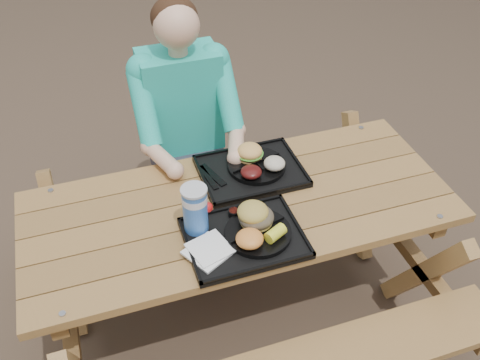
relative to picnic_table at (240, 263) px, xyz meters
name	(u,v)px	position (x,y,z in m)	size (l,w,h in m)	color
ground	(240,311)	(0.00, 0.00, -0.38)	(60.00, 60.00, 0.00)	#999999
picnic_table	(240,263)	(0.00, 0.00, 0.00)	(1.80, 1.49, 0.75)	#999999
tray_near	(244,239)	(-0.05, -0.21, 0.39)	(0.45, 0.35, 0.02)	black
tray_far	(251,172)	(0.11, 0.17, 0.39)	(0.45, 0.35, 0.02)	black
plate_near	(258,233)	(0.00, -0.21, 0.41)	(0.26, 0.26, 0.02)	black
plate_far	(257,166)	(0.14, 0.18, 0.41)	(0.26, 0.26, 0.02)	black
napkin_stack	(208,251)	(-0.21, -0.24, 0.40)	(0.15, 0.15, 0.02)	white
soda_cup	(195,210)	(-0.21, -0.10, 0.49)	(0.10, 0.10, 0.19)	#164FA8
condiment_bbq	(234,213)	(-0.05, -0.08, 0.41)	(0.05, 0.05, 0.03)	#320A05
condiment_mustard	(251,210)	(0.02, -0.09, 0.41)	(0.05, 0.05, 0.03)	yellow
sandwich	(257,210)	(0.01, -0.16, 0.48)	(0.13, 0.13, 0.13)	gold
mac_cheese	(250,239)	(-0.05, -0.26, 0.44)	(0.11, 0.11, 0.05)	#F2993F
corn_cob	(275,233)	(0.05, -0.27, 0.44)	(0.08, 0.08, 0.05)	#FFFD35
cutlery_far	(213,175)	(-0.06, 0.19, 0.40)	(0.03, 0.17, 0.01)	black
burger	(250,148)	(0.12, 0.24, 0.47)	(0.12, 0.12, 0.10)	#F3AE55
baked_beans	(251,172)	(0.09, 0.11, 0.44)	(0.09, 0.09, 0.04)	#4F110F
potato_salad	(274,163)	(0.20, 0.13, 0.44)	(0.09, 0.09, 0.05)	beige
diner	(185,140)	(-0.08, 0.67, 0.27)	(0.48, 0.84, 1.28)	#19AAAF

